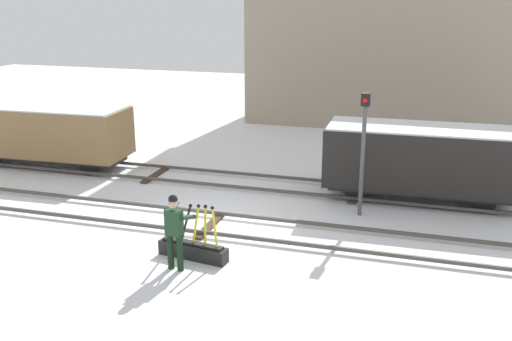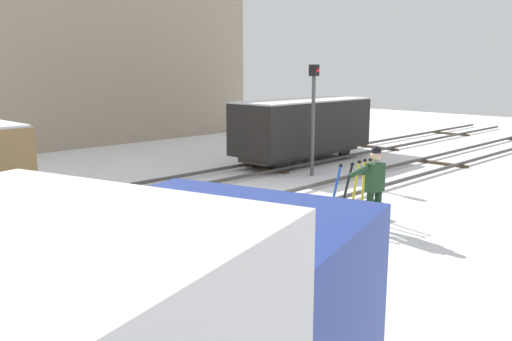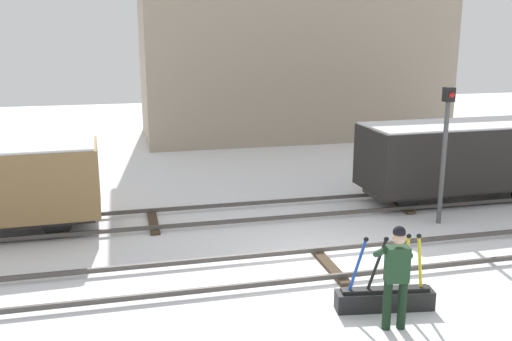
{
  "view_description": "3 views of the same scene",
  "coord_description": "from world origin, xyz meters",
  "px_view_note": "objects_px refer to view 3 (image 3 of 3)",
  "views": [
    {
      "loc": [
        5.55,
        -14.21,
        6.3
      ],
      "look_at": [
        0.99,
        1.11,
        1.39
      ],
      "focal_mm": 41.36,
      "sensor_mm": 36.0,
      "label": 1
    },
    {
      "loc": [
        -9.58,
        -8.84,
        3.51
      ],
      "look_at": [
        -0.47,
        0.33,
        1.0
      ],
      "focal_mm": 37.47,
      "sensor_mm": 36.0,
      "label": 2
    },
    {
      "loc": [
        -4.21,
        -10.69,
        4.97
      ],
      "look_at": [
        -0.97,
        2.76,
        1.55
      ],
      "focal_mm": 39.8,
      "sensor_mm": 36.0,
      "label": 3
    }
  ],
  "objects_px": {
    "switch_lever_frame": "(385,296)",
    "freight_car_mid_siding": "(458,156)",
    "signal_post": "(445,141)",
    "rail_worker": "(396,270)"
  },
  "relations": [
    {
      "from": "signal_post",
      "to": "freight_car_mid_siding",
      "type": "height_order",
      "value": "signal_post"
    },
    {
      "from": "rail_worker",
      "to": "switch_lever_frame",
      "type": "bearing_deg",
      "value": 84.59
    },
    {
      "from": "switch_lever_frame",
      "to": "freight_car_mid_siding",
      "type": "xyz_separation_m",
      "value": [
        5.14,
        5.83,
        1.1
      ]
    },
    {
      "from": "signal_post",
      "to": "freight_car_mid_siding",
      "type": "xyz_separation_m",
      "value": [
        1.59,
        1.77,
        -0.86
      ]
    },
    {
      "from": "switch_lever_frame",
      "to": "rail_worker",
      "type": "xyz_separation_m",
      "value": [
        -0.16,
        -0.65,
        0.81
      ]
    },
    {
      "from": "switch_lever_frame",
      "to": "signal_post",
      "type": "xyz_separation_m",
      "value": [
        3.55,
        4.07,
        1.96
      ]
    },
    {
      "from": "switch_lever_frame",
      "to": "signal_post",
      "type": "bearing_deg",
      "value": 57.32
    },
    {
      "from": "rail_worker",
      "to": "signal_post",
      "type": "relative_size",
      "value": 0.52
    },
    {
      "from": "rail_worker",
      "to": "freight_car_mid_siding",
      "type": "relative_size",
      "value": 0.32
    },
    {
      "from": "switch_lever_frame",
      "to": "rail_worker",
      "type": "height_order",
      "value": "rail_worker"
    }
  ]
}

